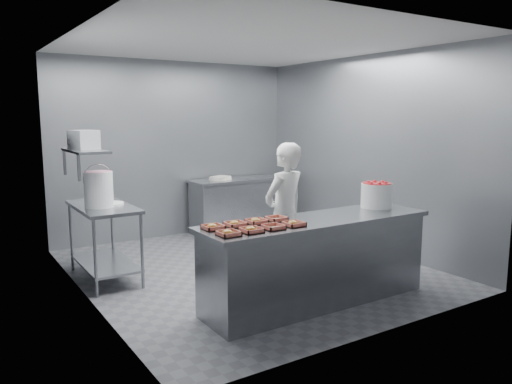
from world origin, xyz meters
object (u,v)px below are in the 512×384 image
(tray_3, at_px, (294,224))
(tray_0, at_px, (228,233))
(tray_4, at_px, (213,227))
(tray_7, at_px, (276,219))
(tray_5, at_px, (235,224))
(tray_6, at_px, (256,221))
(strawberry_tub, at_px, (376,194))
(worker, at_px, (284,214))
(service_counter, at_px, (317,260))
(back_counter, at_px, (235,205))
(appliance, at_px, (84,140))
(tray_2, at_px, (273,227))
(tray_1, at_px, (251,230))
(prep_table, at_px, (104,231))
(glaze_bucket, at_px, (99,189))

(tray_3, bearing_deg, tray_0, 180.00)
(tray_4, height_order, tray_7, tray_4)
(tray_5, height_order, tray_6, same)
(tray_5, xyz_separation_m, tray_7, (0.48, 0.00, -0.00))
(tray_4, relative_size, strawberry_tub, 0.54)
(tray_4, distance_m, worker, 1.32)
(service_counter, height_order, tray_6, tray_6)
(back_counter, distance_m, strawberry_tub, 3.20)
(tray_7, height_order, appliance, appliance)
(tray_7, xyz_separation_m, worker, (0.48, 0.52, -0.10))
(worker, bearing_deg, service_counter, 69.65)
(tray_2, distance_m, tray_4, 0.56)
(service_counter, bearing_deg, back_counter, 74.52)
(strawberry_tub, bearing_deg, tray_1, -172.18)
(prep_table, distance_m, tray_0, 2.18)
(service_counter, bearing_deg, tray_2, -167.47)
(worker, bearing_deg, strawberry_tub, 132.99)
(prep_table, height_order, strawberry_tub, strawberry_tub)
(prep_table, height_order, tray_4, tray_4)
(strawberry_tub, bearing_deg, tray_0, -173.07)
(tray_2, relative_size, glaze_bucket, 0.37)
(tray_3, bearing_deg, back_counter, 68.77)
(worker, bearing_deg, tray_0, 19.20)
(back_counter, relative_size, tray_0, 8.01)
(tray_0, bearing_deg, tray_3, 0.00)
(tray_1, distance_m, glaze_bucket, 2.17)
(tray_5, xyz_separation_m, glaze_bucket, (-0.81, 1.71, 0.19))
(strawberry_tub, relative_size, glaze_bucket, 0.70)
(tray_2, bearing_deg, tray_7, 50.57)
(prep_table, xyz_separation_m, tray_6, (0.99, -1.80, 0.33))
(tray_2, height_order, tray_4, tray_4)
(tray_3, height_order, tray_5, same)
(glaze_bucket, bearing_deg, tray_1, -67.93)
(glaze_bucket, bearing_deg, appliance, 129.61)
(service_counter, distance_m, tray_5, 1.03)
(tray_1, xyz_separation_m, tray_4, (-0.24, 0.29, 0.00))
(service_counter, xyz_separation_m, tray_1, (-0.90, -0.15, 0.47))
(service_counter, bearing_deg, glaze_bucket, 132.64)
(tray_0, relative_size, tray_3, 1.00)
(tray_7, bearing_deg, tray_1, -148.86)
(tray_4, xyz_separation_m, worker, (1.20, 0.52, -0.10))
(service_counter, relative_size, tray_4, 13.88)
(back_counter, height_order, tray_2, tray_2)
(service_counter, bearing_deg, worker, 84.54)
(tray_6, distance_m, glaze_bucket, 2.02)
(tray_5, distance_m, appliance, 2.19)
(back_counter, height_order, tray_6, tray_6)
(tray_2, relative_size, appliance, 0.65)
(service_counter, relative_size, prep_table, 2.17)
(worker, relative_size, strawberry_tub, 4.71)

